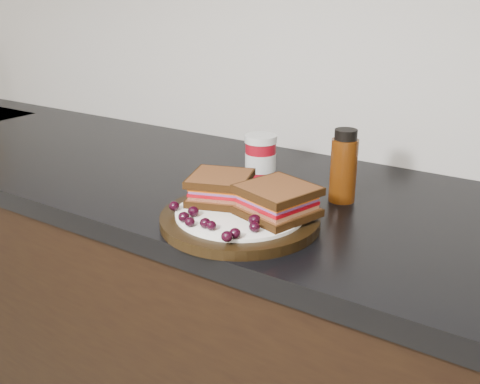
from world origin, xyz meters
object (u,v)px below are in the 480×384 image
at_px(plate, 240,219).
at_px(sandwich_left, 220,188).
at_px(condiment_jar, 261,158).
at_px(oil_bottle, 344,166).

bearing_deg(plate, sandwich_left, 157.46).
xyz_separation_m(sandwich_left, condiment_jar, (-0.03, 0.19, 0.00)).
height_order(plate, condiment_jar, condiment_jar).
relative_size(sandwich_left, condiment_jar, 1.06).
bearing_deg(oil_bottle, sandwich_left, -132.38).
bearing_deg(sandwich_left, oil_bottle, 28.12).
bearing_deg(oil_bottle, plate, -117.24).
bearing_deg(condiment_jar, sandwich_left, -81.01).
height_order(sandwich_left, oil_bottle, oil_bottle).
bearing_deg(condiment_jar, oil_bottle, -3.83).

